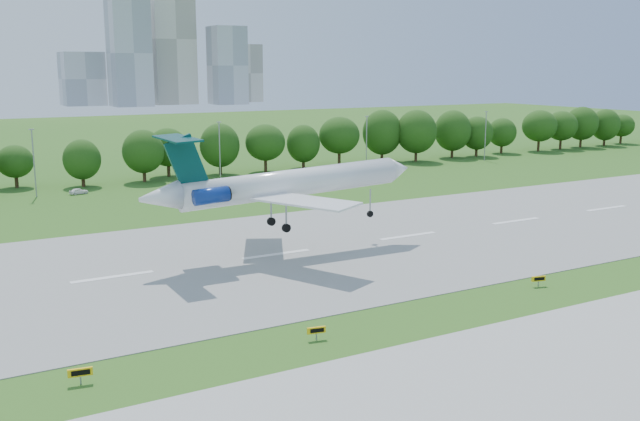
{
  "coord_description": "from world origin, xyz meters",
  "views": [
    {
      "loc": [
        -36.86,
        -52.02,
        22.71
      ],
      "look_at": [
        2.28,
        18.0,
        6.6
      ],
      "focal_mm": 40.0,
      "sensor_mm": 36.0,
      "label": 1
    }
  ],
  "objects": [
    {
      "name": "ground",
      "position": [
        0.0,
        0.0,
        0.0
      ],
      "size": [
        600.0,
        600.0,
        0.0
      ],
      "primitive_type": "plane",
      "color": "#275817",
      "rests_on": "ground"
    },
    {
      "name": "runway",
      "position": [
        0.0,
        25.0,
        0.04
      ],
      "size": [
        400.0,
        45.0,
        0.08
      ],
      "primitive_type": "cube",
      "color": "gray",
      "rests_on": "ground"
    },
    {
      "name": "taxiway",
      "position": [
        0.0,
        -18.0,
        0.04
      ],
      "size": [
        400.0,
        23.0,
        0.08
      ],
      "primitive_type": "cube",
      "color": "#ADADA8",
      "rests_on": "ground"
    },
    {
      "name": "tree_line",
      "position": [
        0.0,
        92.0,
        6.19
      ],
      "size": [
        288.4,
        8.4,
        10.4
      ],
      "color": "#382314",
      "rests_on": "ground"
    },
    {
      "name": "light_poles",
      "position": [
        -2.5,
        82.0,
        6.34
      ],
      "size": [
        175.9,
        0.25,
        12.19
      ],
      "color": "gray",
      "rests_on": "ground"
    },
    {
      "name": "skyline",
      "position": [
        100.16,
        390.61,
        30.46
      ],
      "size": [
        127.0,
        52.0,
        80.0
      ],
      "color": "#B2B2B7",
      "rests_on": "ground"
    },
    {
      "name": "airliner",
      "position": [
        0.47,
        25.0,
        8.88
      ],
      "size": [
        36.51,
        26.7,
        12.23
      ],
      "rotation": [
        0.0,
        -0.04,
        0.0
      ],
      "color": "white",
      "rests_on": "ground"
    },
    {
      "name": "taxi_sign_left",
      "position": [
        -28.45,
        -1.14,
        0.92
      ],
      "size": [
        1.78,
        0.47,
        1.24
      ],
      "rotation": [
        0.0,
        0.0,
        -0.15
      ],
      "color": "gray",
      "rests_on": "ground"
    },
    {
      "name": "taxi_sign_centre",
      "position": [
        -9.23,
        -1.97,
        0.85
      ],
      "size": [
        1.65,
        0.48,
        1.15
      ],
      "rotation": [
        0.0,
        0.0,
        -0.19
      ],
      "color": "gray",
      "rests_on": "ground"
    },
    {
      "name": "taxi_sign_right",
      "position": [
        18.56,
        -0.21,
        0.83
      ],
      "size": [
        1.6,
        0.58,
        1.13
      ],
      "rotation": [
        0.0,
        0.0,
        -0.26
      ],
      "color": "gray",
      "rests_on": "ground"
    },
    {
      "name": "service_vehicle_b",
      "position": [
        -12.84,
        81.44,
        0.57
      ],
      "size": [
        3.53,
        2.05,
        1.13
      ],
      "primitive_type": "imported",
      "rotation": [
        0.0,
        0.0,
        1.8
      ],
      "color": "white",
      "rests_on": "ground"
    }
  ]
}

